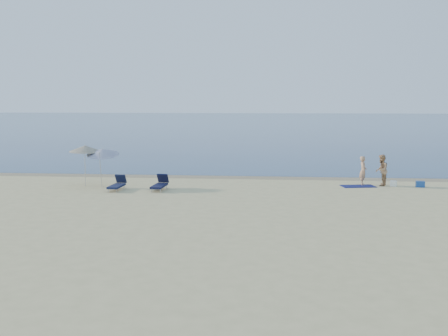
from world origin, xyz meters
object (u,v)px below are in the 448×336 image
object	(u,v)px
person_left	(363,171)
person_right	(381,170)
umbrella_near	(103,152)
blue_cooler	(420,184)

from	to	relation	value
person_left	person_right	bearing A→B (deg)	-92.83
person_right	umbrella_near	xyz separation A→B (m)	(-15.57, -1.89, 1.08)
person_right	person_left	bearing A→B (deg)	-77.41
umbrella_near	person_right	bearing A→B (deg)	1.88
person_left	umbrella_near	bearing A→B (deg)	100.68
person_left	blue_cooler	distance (m)	3.19
blue_cooler	umbrella_near	world-z (taller)	umbrella_near
blue_cooler	person_left	bearing A→B (deg)	178.86
blue_cooler	person_right	bearing A→B (deg)	178.02
blue_cooler	umbrella_near	size ratio (longest dim) A/B	0.20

